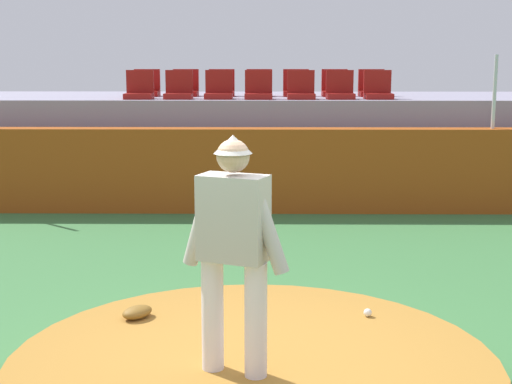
# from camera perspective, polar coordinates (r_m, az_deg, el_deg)

# --- Properties ---
(ground_plane) EXTENTS (60.00, 60.00, 0.00)m
(ground_plane) POSITION_cam_1_polar(r_m,az_deg,el_deg) (5.99, -0.25, -14.45)
(ground_plane) COLOR #3A743D
(pitchers_mound) EXTENTS (3.83, 3.83, 0.20)m
(pitchers_mound) POSITION_cam_1_polar(r_m,az_deg,el_deg) (5.95, -0.25, -13.57)
(pitchers_mound) COLOR #A7722C
(pitchers_mound) RESTS_ON ground_plane
(pitcher) EXTENTS (0.82, 0.42, 1.77)m
(pitcher) POSITION_cam_1_polar(r_m,az_deg,el_deg) (5.35, -1.74, -3.54)
(pitcher) COLOR white
(pitcher) RESTS_ON pitchers_mound
(baseball) EXTENTS (0.07, 0.07, 0.07)m
(baseball) POSITION_cam_1_polar(r_m,az_deg,el_deg) (6.86, 8.57, -9.15)
(baseball) COLOR white
(baseball) RESTS_ON pitchers_mound
(fielding_glove) EXTENTS (0.35, 0.36, 0.11)m
(fielding_glove) POSITION_cam_1_polar(r_m,az_deg,el_deg) (6.82, -9.11, -9.10)
(fielding_glove) COLOR brown
(fielding_glove) RESTS_ON pitchers_mound
(brick_barrier) EXTENTS (17.24, 0.40, 1.37)m
(brick_barrier) POSITION_cam_1_polar(r_m,az_deg,el_deg) (12.12, 0.22, 1.68)
(brick_barrier) COLOR #9C4514
(brick_barrier) RESTS_ON ground_plane
(fence_post_right) EXTENTS (0.06, 0.06, 1.17)m
(fence_post_right) POSITION_cam_1_polar(r_m,az_deg,el_deg) (12.55, 17.85, 7.33)
(fence_post_right) COLOR silver
(fence_post_right) RESTS_ON brick_barrier
(bleacher_platform) EXTENTS (16.30, 3.31, 1.78)m
(bleacher_platform) POSITION_cam_1_polar(r_m,az_deg,el_deg) (14.34, 0.29, 3.85)
(bleacher_platform) COLOR gray
(bleacher_platform) RESTS_ON ground_plane
(stadium_chair_0) EXTENTS (0.48, 0.44, 0.50)m
(stadium_chair_0) POSITION_cam_1_polar(r_m,az_deg,el_deg) (13.31, -8.95, 7.75)
(stadium_chair_0) COLOR maroon
(stadium_chair_0) RESTS_ON bleacher_platform
(stadium_chair_1) EXTENTS (0.48, 0.44, 0.50)m
(stadium_chair_1) POSITION_cam_1_polar(r_m,az_deg,el_deg) (13.22, -5.95, 7.81)
(stadium_chair_1) COLOR maroon
(stadium_chair_1) RESTS_ON bleacher_platform
(stadium_chair_2) EXTENTS (0.48, 0.44, 0.50)m
(stadium_chair_2) POSITION_cam_1_polar(r_m,az_deg,el_deg) (13.17, -2.88, 7.84)
(stadium_chair_2) COLOR maroon
(stadium_chair_2) RESTS_ON bleacher_platform
(stadium_chair_3) EXTENTS (0.48, 0.44, 0.50)m
(stadium_chair_3) POSITION_cam_1_polar(r_m,az_deg,el_deg) (13.10, 0.20, 7.84)
(stadium_chair_3) COLOR maroon
(stadium_chair_3) RESTS_ON bleacher_platform
(stadium_chair_4) EXTENTS (0.48, 0.44, 0.50)m
(stadium_chair_4) POSITION_cam_1_polar(r_m,az_deg,el_deg) (13.12, 3.47, 7.82)
(stadium_chair_4) COLOR maroon
(stadium_chair_4) RESTS_ON bleacher_platform
(stadium_chair_5) EXTENTS (0.48, 0.44, 0.50)m
(stadium_chair_5) POSITION_cam_1_polar(r_m,az_deg,el_deg) (13.21, 6.47, 7.79)
(stadium_chair_5) COLOR maroon
(stadium_chair_5) RESTS_ON bleacher_platform
(stadium_chair_6) EXTENTS (0.48, 0.44, 0.50)m
(stadium_chair_6) POSITION_cam_1_polar(r_m,az_deg,el_deg) (13.30, 9.35, 7.74)
(stadium_chair_6) COLOR maroon
(stadium_chair_6) RESTS_ON bleacher_platform
(stadium_chair_7) EXTENTS (0.48, 0.44, 0.50)m
(stadium_chair_7) POSITION_cam_1_polar(r_m,az_deg,el_deg) (14.19, -8.40, 7.92)
(stadium_chair_7) COLOR maroon
(stadium_chair_7) RESTS_ON bleacher_platform
(stadium_chair_8) EXTENTS (0.48, 0.44, 0.50)m
(stadium_chair_8) POSITION_cam_1_polar(r_m,az_deg,el_deg) (14.13, -5.43, 7.97)
(stadium_chair_8) COLOR maroon
(stadium_chair_8) RESTS_ON bleacher_platform
(stadium_chair_9) EXTENTS (0.48, 0.44, 0.50)m
(stadium_chair_9) POSITION_cam_1_polar(r_m,az_deg,el_deg) (14.05, -2.66, 8.00)
(stadium_chair_9) COLOR maroon
(stadium_chair_9) RESTS_ON bleacher_platform
(stadium_chair_10) EXTENTS (0.48, 0.44, 0.50)m
(stadium_chair_10) POSITION_cam_1_polar(r_m,az_deg,el_deg) (14.05, 0.25, 8.01)
(stadium_chair_10) COLOR maroon
(stadium_chair_10) RESTS_ON bleacher_platform
(stadium_chair_11) EXTENTS (0.48, 0.44, 0.50)m
(stadium_chair_11) POSITION_cam_1_polar(r_m,az_deg,el_deg) (14.06, 3.09, 7.99)
(stadium_chair_11) COLOR maroon
(stadium_chair_11) RESTS_ON bleacher_platform
(stadium_chair_12) EXTENTS (0.48, 0.44, 0.50)m
(stadium_chair_12) POSITION_cam_1_polar(r_m,az_deg,el_deg) (14.10, 6.06, 7.96)
(stadium_chair_12) COLOR maroon
(stadium_chair_12) RESTS_ON bleacher_platform
(stadium_chair_13) EXTENTS (0.48, 0.44, 0.50)m
(stadium_chair_13) POSITION_cam_1_polar(r_m,az_deg,el_deg) (14.17, 8.87, 7.90)
(stadium_chair_13) COLOR maroon
(stadium_chair_13) RESTS_ON bleacher_platform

